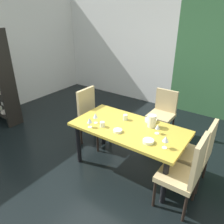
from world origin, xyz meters
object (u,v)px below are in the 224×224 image
at_px(wine_glass_near_shelf, 158,127).
at_px(cup_center, 125,117).
at_px(dining_table, 129,132).
at_px(cup_north, 102,124).
at_px(wine_glass_south, 166,139).
at_px(serving_bowl_near_window, 148,141).
at_px(chair_right_near, 186,172).
at_px(pitcher_right, 152,121).
at_px(serving_bowl_rear, 118,131).
at_px(chair_left_far, 92,115).
at_px(wine_glass_west, 90,121).
at_px(chair_right_far, 198,151).
at_px(wine_glass_east, 95,116).
at_px(chair_head_far, 163,111).
at_px(serving_bowl_front, 151,120).

bearing_deg(wine_glass_near_shelf, cup_center, 170.52).
height_order(dining_table, wine_glass_near_shelf, wine_glass_near_shelf).
distance_m(wine_glass_near_shelf, cup_north, 0.78).
relative_size(wine_glass_south, serving_bowl_near_window, 1.13).
xyz_separation_m(chair_right_near, pitcher_right, (-0.68, 0.45, 0.26)).
xyz_separation_m(serving_bowl_rear, cup_center, (-0.11, 0.37, 0.02)).
relative_size(chair_left_far, wine_glass_west, 7.06).
relative_size(chair_right_far, serving_bowl_near_window, 6.77).
relative_size(wine_glass_near_shelf, serving_bowl_rear, 1.15).
relative_size(chair_left_far, cup_north, 13.47).
height_order(cup_center, pitcher_right, pitcher_right).
distance_m(chair_left_far, cup_north, 0.80).
bearing_deg(cup_center, wine_glass_east, -131.82).
height_order(chair_head_far, wine_glass_east, chair_head_far).
xyz_separation_m(chair_right_near, serving_bowl_near_window, (-0.52, 0.05, 0.19)).
bearing_deg(chair_right_far, serving_bowl_front, 83.87).
bearing_deg(wine_glass_west, serving_bowl_rear, 16.74).
distance_m(chair_right_far, serving_bowl_rear, 1.11).
relative_size(chair_right_near, wine_glass_west, 7.18).
bearing_deg(chair_right_far, chair_left_far, 90.00).
distance_m(dining_table, wine_glass_east, 0.55).
xyz_separation_m(wine_glass_near_shelf, serving_bowl_near_window, (0.00, -0.27, -0.08)).
height_order(wine_glass_east, pitcher_right, pitcher_right).
height_order(cup_center, cup_north, cup_center).
xyz_separation_m(chair_left_far, wine_glass_west, (0.47, -0.59, 0.28)).
bearing_deg(chair_right_near, cup_north, 87.97).
xyz_separation_m(chair_left_far, cup_center, (0.76, -0.10, 0.22)).
distance_m(chair_head_far, serving_bowl_front, 0.92).
height_order(chair_head_far, wine_glass_south, chair_head_far).
distance_m(serving_bowl_rear, cup_north, 0.26).
relative_size(dining_table, chair_head_far, 1.82).
bearing_deg(cup_center, chair_right_far, 5.14).
distance_m(chair_head_far, wine_glass_near_shelf, 1.26).
bearing_deg(serving_bowl_near_window, wine_glass_south, 3.18).
bearing_deg(chair_left_far, wine_glass_south, 73.78).
distance_m(serving_bowl_rear, serving_bowl_near_window, 0.47).
height_order(cup_north, pitcher_right, pitcher_right).
bearing_deg(pitcher_right, serving_bowl_front, 119.05).
xyz_separation_m(chair_left_far, chair_head_far, (0.95, 0.96, -0.04)).
bearing_deg(wine_glass_near_shelf, chair_left_far, 171.75).
xyz_separation_m(serving_bowl_near_window, cup_center, (-0.57, 0.37, 0.02)).
relative_size(serving_bowl_near_window, cup_center, 1.71).
xyz_separation_m(serving_bowl_near_window, serving_bowl_front, (-0.23, 0.54, 0.00)).
relative_size(wine_glass_west, pitcher_right, 0.79).
xyz_separation_m(chair_right_near, serving_bowl_rear, (-0.99, 0.05, 0.19)).
relative_size(chair_right_far, wine_glass_east, 6.08).
bearing_deg(wine_glass_east, dining_table, 20.94).
bearing_deg(wine_glass_east, cup_north, -12.60).
bearing_deg(serving_bowl_front, wine_glass_south, -50.08).
bearing_deg(chair_head_far, chair_right_far, 133.56).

